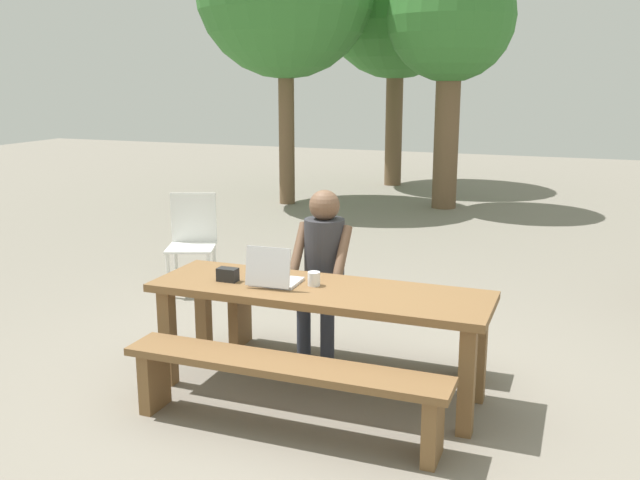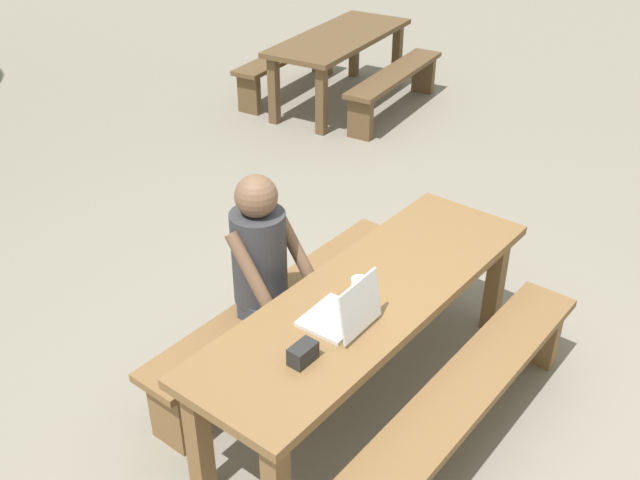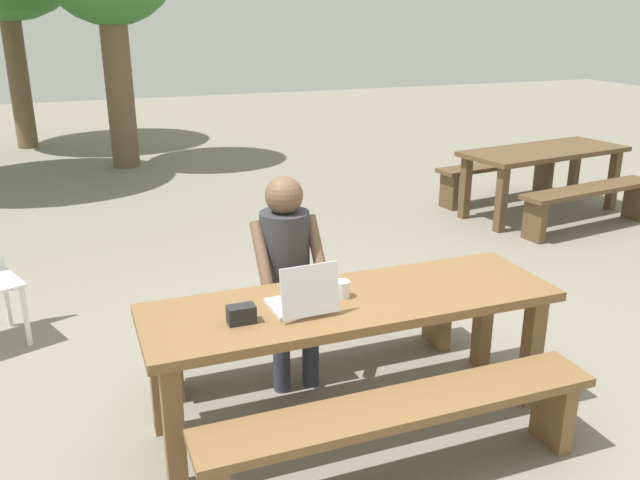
# 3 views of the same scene
# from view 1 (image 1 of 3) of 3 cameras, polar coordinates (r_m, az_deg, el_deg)

# --- Properties ---
(ground_plane) EXTENTS (30.00, 30.00, 0.00)m
(ground_plane) POSITION_cam_1_polar(r_m,az_deg,el_deg) (4.75, -0.07, -12.14)
(ground_plane) COLOR gray
(picnic_table_front) EXTENTS (2.18, 0.67, 0.71)m
(picnic_table_front) POSITION_cam_1_polar(r_m,az_deg,el_deg) (4.53, -0.08, -5.16)
(picnic_table_front) COLOR brown
(picnic_table_front) RESTS_ON ground
(bench_near) EXTENTS (1.95, 0.30, 0.44)m
(bench_near) POSITION_cam_1_polar(r_m,az_deg,el_deg) (4.12, -3.01, -11.12)
(bench_near) COLOR brown
(bench_near) RESTS_ON ground
(bench_far) EXTENTS (1.95, 0.30, 0.44)m
(bench_far) POSITION_cam_1_polar(r_m,az_deg,el_deg) (5.13, 2.25, -6.13)
(bench_far) COLOR brown
(bench_far) RESTS_ON ground
(laptop) EXTENTS (0.31, 0.31, 0.27)m
(laptop) POSITION_cam_1_polar(r_m,az_deg,el_deg) (4.53, -3.79, -2.89)
(laptop) COLOR silver
(laptop) RESTS_ON picnic_table_front
(small_pouch) EXTENTS (0.13, 0.08, 0.09)m
(small_pouch) POSITION_cam_1_polar(r_m,az_deg,el_deg) (4.66, -7.46, -2.79)
(small_pouch) COLOR black
(small_pouch) RESTS_ON picnic_table_front
(coffee_mug) EXTENTS (0.08, 0.08, 0.09)m
(coffee_mug) POSITION_cam_1_polar(r_m,az_deg,el_deg) (4.53, -0.50, -3.15)
(coffee_mug) COLOR white
(coffee_mug) RESTS_ON picnic_table_front
(person_seated) EXTENTS (0.40, 0.40, 1.25)m
(person_seated) POSITION_cam_1_polar(r_m,az_deg,el_deg) (5.04, 0.21, -1.82)
(person_seated) COLOR #333847
(person_seated) RESTS_ON ground
(plastic_chair) EXTENTS (0.57, 0.57, 0.93)m
(plastic_chair) POSITION_cam_1_polar(r_m,az_deg,el_deg) (6.90, -10.27, 0.02)
(plastic_chair) COLOR white
(plastic_chair) RESTS_ON ground
(tree_left) EXTENTS (2.68, 2.68, 4.64)m
(tree_left) POSITION_cam_1_polar(r_m,az_deg,el_deg) (13.49, 6.21, 18.35)
(tree_left) COLOR brown
(tree_left) RESTS_ON ground
(tree_rear) EXTENTS (1.92, 1.92, 3.85)m
(tree_rear) POSITION_cam_1_polar(r_m,az_deg,el_deg) (11.17, 10.53, 16.93)
(tree_rear) COLOR brown
(tree_rear) RESTS_ON ground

